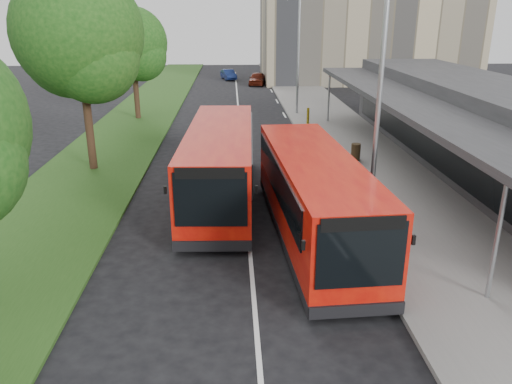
% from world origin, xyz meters
% --- Properties ---
extents(ground, '(120.00, 120.00, 0.00)m').
position_xyz_m(ground, '(0.00, 0.00, 0.00)').
color(ground, black).
rests_on(ground, ground).
extents(pavement, '(5.00, 80.00, 0.15)m').
position_xyz_m(pavement, '(6.00, 20.00, 0.07)').
color(pavement, slate).
rests_on(pavement, ground).
extents(grass_verge, '(5.00, 80.00, 0.10)m').
position_xyz_m(grass_verge, '(-7.00, 20.00, 0.05)').
color(grass_verge, '#244917').
rests_on(grass_verge, ground).
extents(lane_centre_line, '(0.12, 70.00, 0.01)m').
position_xyz_m(lane_centre_line, '(0.00, 15.00, 0.01)').
color(lane_centre_line, silver).
rests_on(lane_centre_line, ground).
extents(kerb_dashes, '(0.12, 56.00, 0.01)m').
position_xyz_m(kerb_dashes, '(3.30, 19.00, 0.01)').
color(kerb_dashes, silver).
rests_on(kerb_dashes, ground).
extents(station_building, '(7.70, 26.00, 4.00)m').
position_xyz_m(station_building, '(10.86, 8.00, 2.04)').
color(station_building, '#2A2A2C').
rests_on(station_building, ground).
extents(tree_mid, '(5.58, 5.58, 8.97)m').
position_xyz_m(tree_mid, '(-7.01, 9.05, 5.79)').
color(tree_mid, '#2F2113').
rests_on(tree_mid, ground).
extents(tree_far, '(4.63, 4.63, 7.44)m').
position_xyz_m(tree_far, '(-7.01, 21.05, 4.80)').
color(tree_far, '#2F2113').
rests_on(tree_far, ground).
extents(lamp_post_near, '(1.44, 0.28, 8.00)m').
position_xyz_m(lamp_post_near, '(4.12, 2.00, 4.72)').
color(lamp_post_near, '#979B9F').
rests_on(lamp_post_near, pavement).
extents(lamp_post_far, '(1.44, 0.28, 8.00)m').
position_xyz_m(lamp_post_far, '(4.12, 22.00, 4.72)').
color(lamp_post_far, '#979B9F').
rests_on(lamp_post_far, pavement).
extents(bus_main, '(3.04, 9.87, 2.76)m').
position_xyz_m(bus_main, '(2.08, 1.05, 1.41)').
color(bus_main, red).
rests_on(bus_main, ground).
extents(bus_second, '(2.95, 10.15, 2.85)m').
position_xyz_m(bus_second, '(-0.96, 4.80, 1.46)').
color(bus_second, red).
rests_on(bus_second, ground).
extents(litter_bin, '(0.51, 0.51, 0.82)m').
position_xyz_m(litter_bin, '(5.52, 9.60, 0.56)').
color(litter_bin, '#362816').
rests_on(litter_bin, pavement).
extents(bollard, '(0.18, 0.18, 1.04)m').
position_xyz_m(bollard, '(4.44, 18.18, 0.67)').
color(bollard, gold).
rests_on(bollard, pavement).
extents(car_near, '(2.08, 3.94, 1.28)m').
position_xyz_m(car_near, '(2.16, 38.37, 0.64)').
color(car_near, '#55180C').
rests_on(car_near, ground).
extents(car_far, '(1.93, 3.50, 1.09)m').
position_xyz_m(car_far, '(-0.80, 42.92, 0.55)').
color(car_far, navy).
rests_on(car_far, ground).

